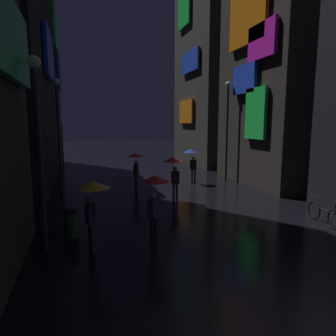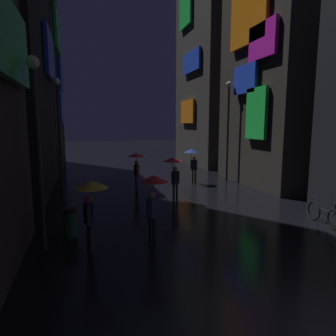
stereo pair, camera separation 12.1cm
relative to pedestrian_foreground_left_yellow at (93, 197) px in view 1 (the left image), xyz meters
name	(u,v)px [view 1 (the left image)]	position (x,y,z in m)	size (l,w,h in m)	color
building_left_far	(30,81)	(-3.85, 17.49, 5.23)	(4.25, 8.97, 13.77)	#232328
building_right_mid	(276,76)	(11.10, 7.58, 4.78)	(4.25, 7.16, 12.86)	#2D2826
building_right_far	(210,68)	(11.12, 17.24, 6.87)	(4.25, 8.46, 17.07)	#33302D
pedestrian_foreground_left_yellow	(93,197)	(0.00, 0.00, 0.00)	(0.90, 0.90, 2.12)	#38332D
pedestrian_foreground_right_red	(174,167)	(3.86, 4.86, 0.00)	(0.90, 0.90, 2.12)	#2D2D38
pedestrian_near_crossing_red	(155,190)	(1.84, 0.32, 0.00)	(0.90, 0.90, 2.12)	black
pedestrian_far_right_red	(136,161)	(2.55, 7.43, 0.00)	(0.90, 0.90, 2.12)	#2D2D38
pedestrian_midstreet_centre_blue	(192,156)	(6.20, 8.65, 0.00)	(0.90, 0.90, 2.12)	#38332D
bicycle_parked_at_storefront	(324,214)	(8.23, 0.25, -1.28)	(0.25, 1.82, 0.96)	black
streetlamp_left_far	(58,122)	(-1.37, 8.70, 2.05)	(0.36, 0.36, 6.02)	#2D2D33
streetlamp_right_far	(227,121)	(8.63, 8.85, 2.16)	(0.36, 0.36, 6.22)	#2D2D33
streetlamp_left_near	(38,133)	(-1.37, 0.64, 1.76)	(0.36, 0.36, 5.49)	#2D2D33
trash_bin	(71,223)	(-0.67, 1.51, -1.20)	(0.46, 0.46, 0.93)	#265933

